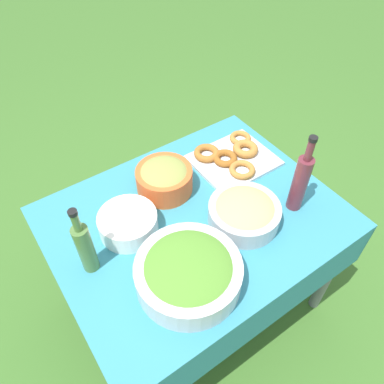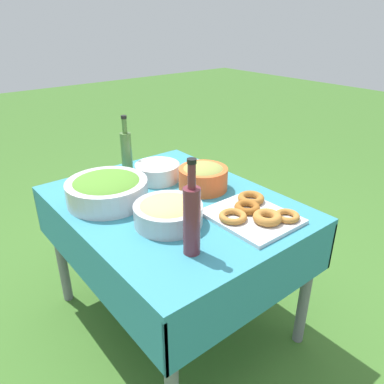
{
  "view_description": "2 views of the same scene",
  "coord_description": "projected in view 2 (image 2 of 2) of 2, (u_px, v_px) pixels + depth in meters",
  "views": [
    {
      "loc": [
        0.54,
        0.76,
        1.82
      ],
      "look_at": [
        -0.02,
        -0.05,
        0.76
      ],
      "focal_mm": 35.0,
      "sensor_mm": 36.0,
      "label": 1
    },
    {
      "loc": [
        -1.21,
        0.87,
        1.44
      ],
      "look_at": [
        -0.05,
        -0.07,
        0.72
      ],
      "focal_mm": 35.0,
      "sensor_mm": 36.0,
      "label": 2
    }
  ],
  "objects": [
    {
      "name": "picnic_table",
      "position": [
        173.0,
        221.0,
        1.71
      ],
      "size": [
        1.11,
        0.87,
        0.68
      ],
      "color": "teal",
      "rests_on": "ground_plane"
    },
    {
      "name": "donut_platter",
      "position": [
        254.0,
        213.0,
        1.53
      ],
      "size": [
        0.35,
        0.33,
        0.05
      ],
      "color": "silver",
      "rests_on": "picnic_table"
    },
    {
      "name": "wine_bottle",
      "position": [
        192.0,
        218.0,
        1.26
      ],
      "size": [
        0.06,
        0.06,
        0.35
      ],
      "color": "maroon",
      "rests_on": "picnic_table"
    },
    {
      "name": "pasta_bowl",
      "position": [
        168.0,
        212.0,
        1.48
      ],
      "size": [
        0.28,
        0.28,
        0.1
      ],
      "color": "#B2B7BC",
      "rests_on": "picnic_table"
    },
    {
      "name": "olive_oil_bottle",
      "position": [
        126.0,
        151.0,
        1.93
      ],
      "size": [
        0.06,
        0.06,
        0.3
      ],
      "color": "#4C7238",
      "rests_on": "picnic_table"
    },
    {
      "name": "ground_plane",
      "position": [
        175.0,
        317.0,
        1.96
      ],
      "size": [
        14.0,
        14.0,
        0.0
      ],
      "primitive_type": "plane",
      "color": "#3D6B28"
    },
    {
      "name": "olive_bowl",
      "position": [
        203.0,
        176.0,
        1.76
      ],
      "size": [
        0.23,
        0.23,
        0.13
      ],
      "color": "#E05B28",
      "rests_on": "picnic_table"
    },
    {
      "name": "plate_stack",
      "position": [
        157.0,
        172.0,
        1.87
      ],
      "size": [
        0.22,
        0.22,
        0.08
      ],
      "color": "white",
      "rests_on": "picnic_table"
    },
    {
      "name": "salad_bowl",
      "position": [
        107.0,
        189.0,
        1.64
      ],
      "size": [
        0.36,
        0.36,
        0.12
      ],
      "color": "silver",
      "rests_on": "picnic_table"
    }
  ]
}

